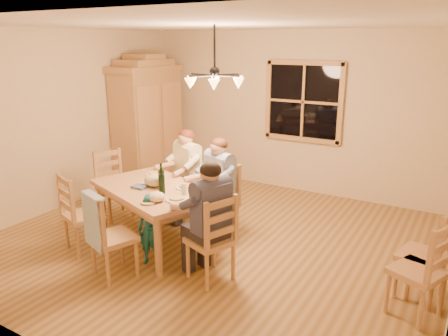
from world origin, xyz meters
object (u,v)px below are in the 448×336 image
Objects in this scene: chair_spare_front at (415,286)px; wine_bottle_a at (161,176)px; chair_end_left at (116,198)px; chair_far_right at (219,214)px; adult_plaid_man at (218,175)px; chair_spare_back at (420,270)px; child at (151,230)px; dining_table at (155,195)px; chandelier at (215,80)px; chair_end_right at (210,253)px; chair_far_left at (187,199)px; adult_woman at (186,164)px; wine_bottle_b at (162,181)px; armoire at (148,125)px; adult_slate_man at (210,207)px; chair_near_right at (115,250)px; chair_near_left at (85,227)px.

wine_bottle_a is at bearing 113.54° from chair_spare_front.
chair_end_left is 1.00× the size of chair_spare_front.
chair_far_right is 0.54m from adult_plaid_man.
chair_spare_back is (0.00, 0.35, 0.00)m from chair_spare_front.
dining_table is at bearing 104.53° from child.
wine_bottle_a reaches higher than chair_spare_front.
chandelier is 0.78× the size of chair_end_right.
chair_far_right and chair_spare_back have the same top height.
chair_far_left is at bearing 105.83° from wine_bottle_a.
dining_table is at bearing 90.00° from chair_end_left.
chair_far_right is at bearing 109.94° from adult_plaid_man.
dining_table is 2.15× the size of adult_plaid_man.
wine_bottle_b is (0.35, -1.00, 0.08)m from adult_woman.
wine_bottle_b is at bearing 129.31° from chair_far_left.
armoire reaches higher than wine_bottle_a.
child is (0.07, -0.31, -0.50)m from wine_bottle_b.
chair_end_right is 2.06m from chair_spare_front.
armoire reaches higher than chair_end_right.
wine_bottle_a is at bearing 91.47° from chair_end_left.
wine_bottle_b is at bearing 83.03° from child.
adult_plaid_man is 2.65× the size of wine_bottle_b.
chair_far_left is at bearing 0.00° from adult_plaid_man.
adult_woman is 2.65× the size of wine_bottle_a.
armoire is (-2.42, 1.60, -1.02)m from chandelier.
adult_slate_man is (0.51, -1.00, 0.54)m from chair_far_right.
chair_near_right is 1.06m from chair_end_right.
armoire is 2.75m from adult_plaid_man.
child is at bearing 127.59° from chair_far_left.
chair_spare_front is at bearing -174.62° from chair_far_left.
wine_bottle_a is 0.33× the size of chair_spare_front.
chair_end_left reaches higher than dining_table.
adult_woman is 0.92m from wine_bottle_a.
adult_plaid_man is at bearing -180.00° from chair_far_left.
chair_spare_front is at bearing -58.25° from chair_end_right.
armoire is at bearing 143.39° from chair_near_right.
chair_end_right is 1.81m from adult_woman.
chandelier is 0.78× the size of chair_near_left.
armoire is at bearing -14.92° from chair_far_left.
chair_far_right is 1.71m from chair_near_left.
adult_plaid_man and adult_slate_man have the same top height.
wine_bottle_b is at bearing 87.92° from chair_end_left.
wine_bottle_a is (0.01, 0.85, 0.62)m from chair_near_right.
armoire is at bearing -11.00° from chair_far_right.
wine_bottle_b is 0.33× the size of chair_spare_front.
wine_bottle_b is 2.96m from chair_spare_back.
wine_bottle_b is (2.02, -2.17, -0.13)m from armoire.
chair_near_left reaches higher than dining_table.
adult_woman is 3.28m from chair_spare_back.
chair_spare_front is (2.78, 0.49, -0.12)m from child.
armoire reaches higher than chair_spare_back.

